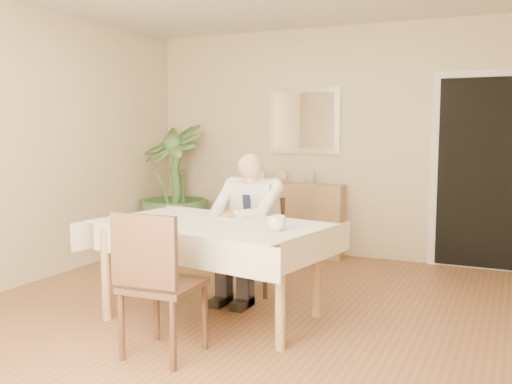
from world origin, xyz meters
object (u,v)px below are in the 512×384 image
at_px(seated_man, 245,219).
at_px(potted_palm, 173,188).
at_px(chair_near, 156,277).
at_px(coffee_mug, 277,223).
at_px(chair_far, 259,239).
at_px(dining_table, 212,233).
at_px(sideboard, 299,219).

height_order(seated_man, potted_palm, potted_palm).
xyz_separation_m(chair_near, coffee_mug, (0.52, 0.73, 0.27)).
bearing_deg(chair_far, coffee_mug, -64.93).
relative_size(chair_far, chair_near, 0.88).
distance_m(dining_table, chair_near, 0.86).
height_order(chair_far, coffee_mug, coffee_mug).
height_order(dining_table, sideboard, sideboard).
bearing_deg(chair_near, potted_palm, 118.11).
distance_m(chair_near, seated_man, 1.45).
bearing_deg(potted_palm, sideboard, 13.86).
bearing_deg(chair_far, sideboard, 91.34).
distance_m(seated_man, potted_palm, 2.18).
xyz_separation_m(chair_far, potted_palm, (-1.65, 1.14, 0.28)).
bearing_deg(coffee_mug, chair_far, 120.55).
relative_size(sideboard, potted_palm, 0.69).
bearing_deg(dining_table, sideboard, 104.45).
xyz_separation_m(dining_table, chair_near, (0.07, -0.85, -0.13)).
height_order(dining_table, potted_palm, potted_palm).
height_order(seated_man, coffee_mug, seated_man).
height_order(chair_near, potted_palm, potted_palm).
relative_size(chair_far, sideboard, 0.81).
bearing_deg(sideboard, coffee_mug, -77.98).
bearing_deg(dining_table, chair_far, 100.13).
relative_size(chair_near, coffee_mug, 7.21).
bearing_deg(seated_man, chair_near, -87.26).
height_order(dining_table, chair_near, chair_near).
xyz_separation_m(sideboard, potted_palm, (-1.47, -0.36, 0.34)).
height_order(chair_far, potted_palm, potted_palm).
bearing_deg(dining_table, chair_near, -75.22).
bearing_deg(potted_palm, dining_table, -50.70).
bearing_deg(seated_man, chair_far, 90.00).
height_order(sideboard, potted_palm, potted_palm).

